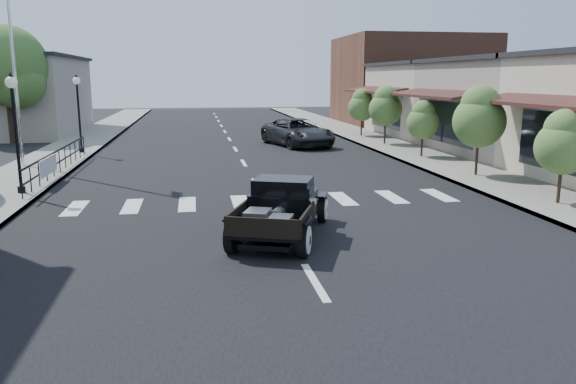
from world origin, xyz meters
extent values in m
plane|color=black|center=(0.00, 0.00, 0.00)|extent=(120.00, 120.00, 0.00)
cube|color=black|center=(0.00, 15.00, 0.01)|extent=(14.00, 80.00, 0.02)
cube|color=gray|center=(-8.50, 15.00, 0.07)|extent=(3.00, 80.00, 0.15)
cube|color=gray|center=(8.50, 15.00, 0.07)|extent=(3.00, 80.00, 0.15)
cube|color=gray|center=(15.00, 13.00, 2.25)|extent=(10.00, 9.00, 4.50)
cube|color=#C1B4A3|center=(15.00, 22.00, 2.25)|extent=(10.00, 9.00, 4.50)
cube|color=brown|center=(15.50, 32.00, 3.50)|extent=(11.00, 10.00, 7.00)
cylinder|color=silver|center=(-9.20, 12.00, 5.99)|extent=(0.12, 0.12, 11.69)
imported|color=black|center=(3.54, 17.99, 0.75)|extent=(3.86, 5.88, 1.50)
camera|label=1|loc=(-2.12, -12.63, 3.74)|focal=35.00mm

